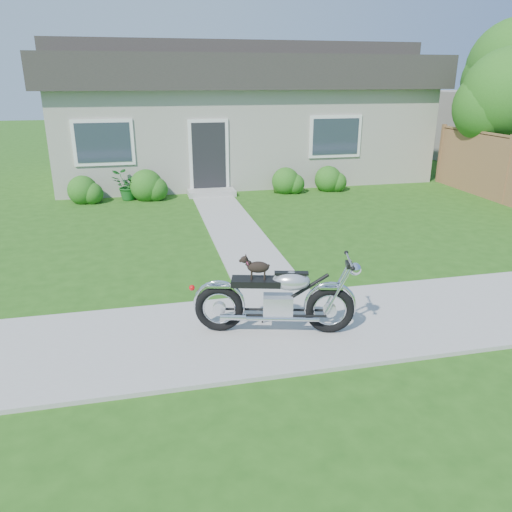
{
  "coord_description": "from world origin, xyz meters",
  "views": [
    {
      "loc": [
        -3.46,
        -6.04,
        3.34
      ],
      "look_at": [
        -1.86,
        1.0,
        0.75
      ],
      "focal_mm": 35.0,
      "sensor_mm": 36.0,
      "label": 1
    }
  ],
  "objects_px": {
    "house": "(239,113)",
    "potted_plant_left": "(126,186)",
    "potted_plant_right": "(279,181)",
    "motorcycle_with_dog": "(278,299)",
    "fence": "(508,170)"
  },
  "relations": [
    {
      "from": "potted_plant_left",
      "to": "motorcycle_with_dog",
      "type": "distance_m",
      "value": 8.95
    },
    {
      "from": "fence",
      "to": "potted_plant_left",
      "type": "xyz_separation_m",
      "value": [
        -10.26,
        2.8,
        -0.52
      ]
    },
    {
      "from": "potted_plant_right",
      "to": "potted_plant_left",
      "type": "bearing_deg",
      "value": 180.0
    },
    {
      "from": "motorcycle_with_dog",
      "to": "house",
      "type": "bearing_deg",
      "value": 96.18
    },
    {
      "from": "fence",
      "to": "potted_plant_left",
      "type": "distance_m",
      "value": 10.65
    },
    {
      "from": "house",
      "to": "potted_plant_left",
      "type": "relative_size",
      "value": 14.97
    },
    {
      "from": "potted_plant_right",
      "to": "motorcycle_with_dog",
      "type": "relative_size",
      "value": 0.32
    },
    {
      "from": "house",
      "to": "potted_plant_left",
      "type": "height_order",
      "value": "house"
    },
    {
      "from": "potted_plant_left",
      "to": "motorcycle_with_dog",
      "type": "relative_size",
      "value": 0.39
    },
    {
      "from": "house",
      "to": "potted_plant_right",
      "type": "relative_size",
      "value": 18.08
    },
    {
      "from": "potted_plant_left",
      "to": "potted_plant_right",
      "type": "xyz_separation_m",
      "value": [
        4.52,
        0.0,
        -0.07
      ]
    },
    {
      "from": "potted_plant_left",
      "to": "potted_plant_right",
      "type": "distance_m",
      "value": 4.52
    },
    {
      "from": "fence",
      "to": "potted_plant_left",
      "type": "height_order",
      "value": "fence"
    },
    {
      "from": "fence",
      "to": "potted_plant_left",
      "type": "bearing_deg",
      "value": 164.73
    },
    {
      "from": "potted_plant_right",
      "to": "motorcycle_with_dog",
      "type": "distance_m",
      "value": 9.01
    }
  ]
}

